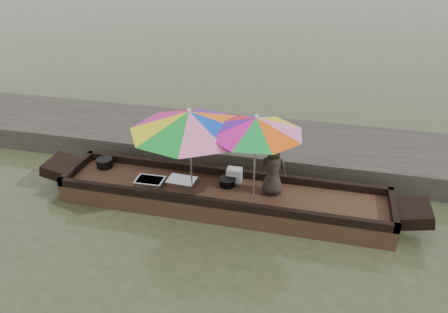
% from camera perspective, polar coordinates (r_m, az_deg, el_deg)
% --- Properties ---
extents(water, '(80.00, 80.00, 0.00)m').
position_cam_1_polar(water, '(8.22, -0.17, -6.49)').
color(water, '#374020').
rests_on(water, ground).
extents(dock, '(22.00, 2.20, 0.50)m').
position_cam_1_polar(dock, '(9.96, 2.88, 1.65)').
color(dock, '#2D2B26').
rests_on(dock, ground).
extents(boat_hull, '(6.03, 1.20, 0.35)m').
position_cam_1_polar(boat_hull, '(8.13, -0.17, -5.47)').
color(boat_hull, black).
rests_on(boat_hull, water).
extents(cooking_pot, '(0.32, 0.32, 0.17)m').
position_cam_1_polar(cooking_pot, '(9.08, -15.33, -0.80)').
color(cooking_pot, black).
rests_on(cooking_pot, boat_hull).
extents(tray_crayfish, '(0.54, 0.38, 0.09)m').
position_cam_1_polar(tray_crayfish, '(8.32, -9.66, -3.24)').
color(tray_crayfish, silver).
rests_on(tray_crayfish, boat_hull).
extents(tray_scallop, '(0.55, 0.39, 0.06)m').
position_cam_1_polar(tray_scallop, '(8.30, -5.55, -3.18)').
color(tray_scallop, silver).
rests_on(tray_scallop, boat_hull).
extents(charcoal_grill, '(0.29, 0.29, 0.14)m').
position_cam_1_polar(charcoal_grill, '(8.14, 0.44, -3.37)').
color(charcoal_grill, black).
rests_on(charcoal_grill, boat_hull).
extents(supply_bag, '(0.28, 0.23, 0.26)m').
position_cam_1_polar(supply_bag, '(8.25, 1.34, -2.44)').
color(supply_bag, silver).
rests_on(supply_bag, boat_hull).
extents(vendor, '(0.52, 0.36, 1.01)m').
position_cam_1_polar(vendor, '(7.74, 6.43, -1.61)').
color(vendor, black).
rests_on(vendor, boat_hull).
extents(umbrella_bow, '(2.42, 2.42, 1.55)m').
position_cam_1_polar(umbrella_bow, '(7.79, -4.40, 0.96)').
color(umbrella_bow, '#FF630C').
rests_on(umbrella_bow, boat_hull).
extents(umbrella_stern, '(2.05, 2.05, 1.55)m').
position_cam_1_polar(umbrella_stern, '(7.54, 4.05, 0.01)').
color(umbrella_stern, pink).
rests_on(umbrella_stern, boat_hull).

